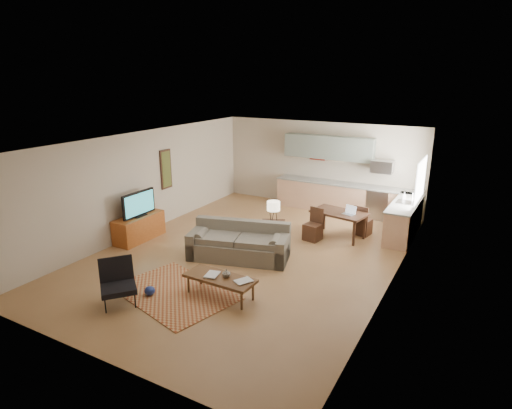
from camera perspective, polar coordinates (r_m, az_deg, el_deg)
The scene contains 25 objects.
room at distance 9.77m, azimuth -0.85°, elevation 0.67°, with size 9.00×9.00×9.00m.
kitchen_counter_back at distance 13.37m, azimuth 11.51°, elevation 0.86°, with size 4.26×0.64×0.92m, color tan, non-canonical shape.
kitchen_counter_right at distance 11.83m, azimuth 19.11°, elevation -1.87°, with size 0.64×2.26×0.92m, color tan, non-canonical shape.
kitchen_range at distance 13.11m, azimuth 16.08°, elevation 0.16°, with size 0.62×0.62×0.90m, color #A5A8AD.
kitchen_microwave at distance 12.87m, azimuth 16.50°, elevation 4.87°, with size 0.62×0.40×0.35m, color #A5A8AD.
upper_cabinets at distance 13.37m, azimuth 9.63°, elevation 7.51°, with size 2.80×0.34×0.70m, color gray.
window_right at distance 11.50m, azimuth 21.10°, elevation 3.06°, with size 0.02×1.40×1.05m, color white.
wall_art_left at distance 12.25m, azimuth -11.89°, elevation 4.63°, with size 0.06×0.42×1.10m, color olive, non-canonical shape.
triptych at distance 13.67m, azimuth 8.20°, elevation 6.93°, with size 1.70×0.04×0.50m, color beige, non-canonical shape.
rug at distance 8.67m, azimuth -10.80°, elevation -11.44°, with size 2.32×1.60×0.02m, color #973C1F.
sofa at distance 9.85m, azimuth -2.31°, elevation -4.97°, with size 2.37×1.03×0.82m, color #645D4F, non-canonical shape.
coffee_table at distance 8.33m, azimuth -4.80°, elevation -10.84°, with size 1.40×0.56×0.42m, color #4B2D16, non-canonical shape.
book_a at distance 8.34m, azimuth -6.64°, elevation -9.17°, with size 0.30×0.36×0.03m, color maroon.
book_b at distance 8.12m, azimuth -2.11°, elevation -9.85°, with size 0.36×0.39×0.02m, color navy.
vase at distance 8.18m, azimuth -3.98°, elevation -9.10°, with size 0.16×0.16×0.16m, color black.
armchair at distance 8.37m, azimuth -17.93°, elevation -10.00°, with size 0.72×0.72×0.82m, color black, non-canonical shape.
tv_credenza at distance 11.39m, azimuth -15.32°, elevation -2.98°, with size 0.53×1.39×0.64m, color #904318, non-canonical shape.
tv at distance 11.16m, azimuth -15.37°, elevation 0.07°, with size 0.11×1.07×0.64m, color black, non-canonical shape.
console_table at distance 10.54m, azimuth 2.30°, elevation -3.95°, with size 0.56×0.38×0.66m, color #341F14, non-canonical shape.
table_lamp at distance 10.35m, azimuth 2.34°, elevation -0.89°, with size 0.32×0.32×0.53m, color beige, non-canonical shape.
dining_table at distance 11.34m, azimuth 10.94°, elevation -2.63°, with size 1.37×0.78×0.69m, color #341F14, non-canonical shape.
dining_chair_near at distance 11.02m, azimuth 7.60°, elevation -2.66°, with size 0.40×0.42×0.83m, color #341F14, non-canonical shape.
dining_chair_far at distance 11.66m, azimuth 14.13°, elevation -1.97°, with size 0.39×0.41×0.82m, color #341F14, non-canonical shape.
laptop at distance 11.04m, azimuth 12.26°, elevation -0.75°, with size 0.29×0.22×0.22m, color #A5A8AD, non-canonical shape.
soap_bottle at distance 11.96m, azimuth 19.15°, elevation 1.11°, with size 0.10×0.11×0.19m, color beige.
Camera 1 is at (4.68, -8.13, 4.08)m, focal length 30.00 mm.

